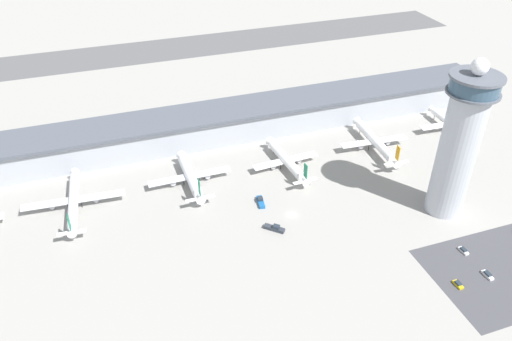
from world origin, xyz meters
TOP-DOWN VIEW (x-y plane):
  - ground_plane at (0.00, 0.00)m, footprint 1000.00×1000.00m
  - terminal_building at (0.00, 70.00)m, footprint 278.47×25.00m
  - runway_strip at (0.00, 201.69)m, footprint 417.70×44.00m
  - control_tower at (60.23, -16.70)m, footprint 19.08×19.08m
  - airplane_gate_bravo at (-83.03, 32.91)m, footprint 41.33×43.70m
  - airplane_gate_charlie at (-33.96, 34.51)m, footprint 36.95×37.11m
  - airplane_gate_delta at (10.73, 32.68)m, footprint 32.22×38.64m
  - airplane_gate_echo at (57.39, 33.41)m, footprint 34.72×43.58m
  - airplane_gate_foxtrot at (103.41, 36.84)m, footprint 32.89×36.38m
  - service_truck_catering at (-9.92, -6.50)m, footprint 7.68×7.33m
  - service_truck_fuel at (-9.41, 11.35)m, footprint 3.41×8.01m
  - car_yellow_taxi at (51.99, -53.74)m, footprint 1.82×4.77m
  - car_black_suv at (52.02, -40.74)m, footprint 1.91×4.44m
  - car_grey_coupe at (39.42, -53.99)m, footprint 1.92×4.09m

SIDE VIEW (x-z plane):
  - ground_plane at x=0.00m, z-range 0.00..0.00m
  - runway_strip at x=0.00m, z-range 0.00..0.01m
  - car_black_suv at x=52.02m, z-range -0.16..1.25m
  - car_grey_coupe at x=39.42m, z-range -0.16..1.27m
  - car_yellow_taxi at x=51.99m, z-range -0.17..1.38m
  - service_truck_fuel at x=-9.41m, z-range -0.38..2.04m
  - service_truck_catering at x=-9.92m, z-range -0.39..2.16m
  - airplane_gate_delta at x=10.73m, z-range -2.38..10.34m
  - airplane_gate_charlie at x=-33.96m, z-range -2.63..10.88m
  - airplane_gate_foxtrot at x=103.41m, z-range -1.60..10.07m
  - airplane_gate_bravo at x=-83.03m, z-range -1.99..10.53m
  - airplane_gate_echo at x=57.39m, z-range -2.13..11.67m
  - terminal_building at x=0.00m, z-range 0.10..15.44m
  - control_tower at x=60.23m, z-range -0.97..64.53m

